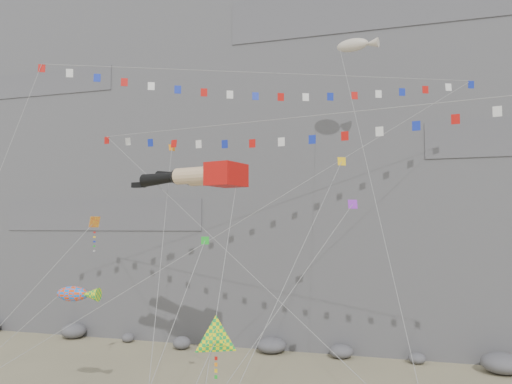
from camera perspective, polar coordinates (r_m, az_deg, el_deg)
cliff at (r=60.22m, az=5.38°, el=9.60°), size 80.00×28.00×50.00m
talus_boulders at (r=45.12m, az=1.78°, el=-17.16°), size 60.00×3.00×1.20m
legs_kite at (r=33.05m, az=-6.69°, el=1.75°), size 9.86×13.96×18.18m
flag_banner_upper at (r=35.65m, az=1.34°, el=13.41°), size 31.26×18.09×30.11m
flag_banner_lower at (r=31.66m, az=4.66°, el=8.46°), size 30.48×10.23×21.31m
harlequin_kite at (r=35.59m, az=-18.06°, el=-3.38°), size 6.32×9.47×15.16m
fish_windsock at (r=32.87m, az=-20.26°, el=-10.88°), size 8.54×5.11×10.52m
delta_kite at (r=24.33m, az=-4.62°, el=-16.53°), size 2.80×4.46×7.37m
blimp_windsock at (r=40.48m, az=10.97°, el=16.05°), size 6.76×15.46×29.07m
small_kite_a at (r=37.81m, az=-9.65°, el=4.47°), size 6.28×14.89×22.75m
small_kite_b at (r=30.57m, az=10.77°, el=-1.69°), size 8.11×10.58×17.40m
small_kite_c at (r=28.85m, az=-6.01°, el=-5.99°), size 1.67×7.74×12.42m
small_kite_d at (r=34.00m, az=9.60°, el=3.11°), size 5.41×14.80×21.31m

